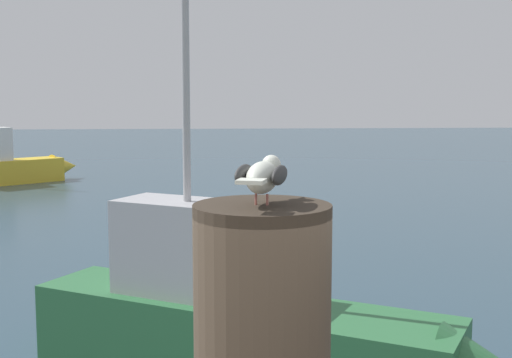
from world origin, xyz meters
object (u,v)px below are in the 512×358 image
at_px(mooring_post, 262,346).
at_px(boat_green, 255,326).
at_px(boat_yellow, 3,165).
at_px(seagull, 263,176).

distance_m(mooring_post, boat_green, 4.70).
xyz_separation_m(boat_green, boat_yellow, (-7.12, 16.39, 0.03)).
relative_size(mooring_post, boat_yellow, 0.20).
relative_size(mooring_post, seagull, 2.38).
distance_m(mooring_post, boat_yellow, 21.96).
distance_m(mooring_post, seagull, 0.55).
xyz_separation_m(seagull, boat_yellow, (-6.79, 20.83, -2.00)).
relative_size(boat_green, boat_yellow, 1.07).
bearing_deg(boat_yellow, boat_green, -66.52).
bearing_deg(boat_yellow, seagull, -71.93).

